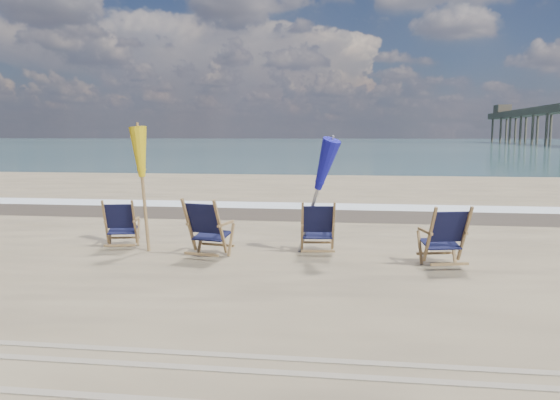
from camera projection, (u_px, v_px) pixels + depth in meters
The scene contains 10 objects.
ocean at pixel (349, 142), 133.06m from camera, with size 400.00×400.00×0.00m, color #3B5E62.
surf_foam at pixel (309, 206), 15.30m from camera, with size 200.00×1.40×0.01m, color silver.
wet_sand_strip at pixel (304, 214), 13.82m from camera, with size 200.00×2.60×0.00m, color #42362A.
tire_tracks at pixel (196, 384), 4.38m from camera, with size 80.00×1.30×0.01m, color gray, non-canonical shape.
beach_chair_0 at pixel (135, 224), 9.52m from camera, with size 0.57×0.64×0.89m, color black, non-canonical shape.
beach_chair_1 at pixel (220, 230), 8.65m from camera, with size 0.64×0.72×1.00m, color black, non-canonical shape.
beach_chair_2 at pixel (333, 228), 9.01m from camera, with size 0.59×0.66×0.92m, color black, non-canonical shape.
beach_chair_3 at pixel (465, 237), 8.13m from camera, with size 0.62×0.69×0.96m, color black, non-canonical shape.
umbrella_yellow at pixel (143, 159), 9.24m from camera, with size 0.30×0.30×2.11m.
umbrella_blue at pixel (314, 165), 8.90m from camera, with size 0.30×0.30×2.03m.
Camera 1 is at (1.23, -6.84, 2.00)m, focal length 35.00 mm.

